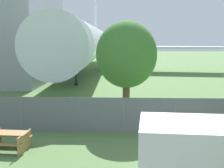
# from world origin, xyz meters

# --- Properties ---
(perimeter_fence) EXTENTS (56.07, 0.07, 1.76)m
(perimeter_fence) POSITION_xyz_m (-0.00, 11.38, 0.88)
(perimeter_fence) COLOR slate
(perimeter_fence) RESTS_ON ground
(airplane) EXTENTS (39.45, 48.68, 13.63)m
(airplane) POSITION_xyz_m (-2.51, 40.19, 4.11)
(airplane) COLOR white
(airplane) RESTS_ON ground
(portable_cabin) EXTENTS (4.35, 2.55, 2.34)m
(portable_cabin) POSITION_xyz_m (5.10, 4.61, 1.17)
(portable_cabin) COLOR silver
(portable_cabin) RESTS_ON ground
(picnic_bench_open_grass) EXTENTS (1.66, 1.51, 0.76)m
(picnic_bench_open_grass) POSITION_xyz_m (-2.22, 8.68, 0.47)
(picnic_bench_open_grass) COLOR #A37A47
(picnic_bench_open_grass) RESTS_ON ground
(tree_behind_benches) EXTENTS (3.56, 3.56, 5.68)m
(tree_behind_benches) POSITION_xyz_m (2.71, 14.60, 3.70)
(tree_behind_benches) COLOR brown
(tree_behind_benches) RESTS_ON ground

